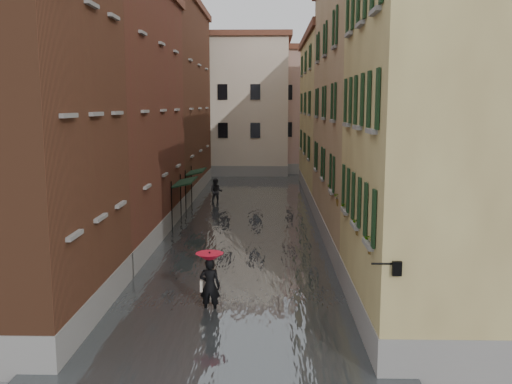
# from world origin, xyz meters

# --- Properties ---
(ground) EXTENTS (120.00, 120.00, 0.00)m
(ground) POSITION_xyz_m (0.00, 0.00, 0.00)
(ground) COLOR #565759
(ground) RESTS_ON ground
(floodwater) EXTENTS (10.00, 60.00, 0.20)m
(floodwater) POSITION_xyz_m (0.00, 13.00, 0.10)
(floodwater) COLOR #4F5558
(floodwater) RESTS_ON ground
(building_left_mid) EXTENTS (6.00, 14.00, 12.50)m
(building_left_mid) POSITION_xyz_m (-7.00, 9.00, 6.25)
(building_left_mid) COLOR #57251B
(building_left_mid) RESTS_ON ground
(building_left_far) EXTENTS (6.00, 16.00, 14.00)m
(building_left_far) POSITION_xyz_m (-7.00, 24.00, 7.00)
(building_left_far) COLOR brown
(building_left_far) RESTS_ON ground
(building_right_near) EXTENTS (6.00, 8.00, 11.50)m
(building_right_near) POSITION_xyz_m (7.00, -2.00, 5.75)
(building_right_near) COLOR #95814D
(building_right_near) RESTS_ON ground
(building_right_mid) EXTENTS (6.00, 14.00, 13.00)m
(building_right_mid) POSITION_xyz_m (7.00, 9.00, 6.50)
(building_right_mid) COLOR tan
(building_right_mid) RESTS_ON ground
(building_right_far) EXTENTS (6.00, 16.00, 11.50)m
(building_right_far) POSITION_xyz_m (7.00, 24.00, 5.75)
(building_right_far) COLOR #95814D
(building_right_far) RESTS_ON ground
(building_end_cream) EXTENTS (12.00, 9.00, 13.00)m
(building_end_cream) POSITION_xyz_m (-3.00, 38.00, 6.50)
(building_end_cream) COLOR beige
(building_end_cream) RESTS_ON ground
(building_end_pink) EXTENTS (10.00, 9.00, 12.00)m
(building_end_pink) POSITION_xyz_m (6.00, 40.00, 6.00)
(building_end_pink) COLOR #AA7D77
(building_end_pink) RESTS_ON ground
(awning_near) EXTENTS (1.09, 3.20, 2.80)m
(awning_near) POSITION_xyz_m (-3.48, 12.40, 2.47)
(awning_near) COLOR black
(awning_near) RESTS_ON ground
(awning_far) EXTENTS (1.09, 2.81, 2.80)m
(awning_far) POSITION_xyz_m (-3.49, 17.32, 2.46)
(awning_far) COLOR black
(awning_far) RESTS_ON ground
(wall_lantern) EXTENTS (0.71, 0.22, 0.35)m
(wall_lantern) POSITION_xyz_m (4.33, -6.00, 3.01)
(wall_lantern) COLOR black
(wall_lantern) RESTS_ON ground
(window_planters) EXTENTS (0.59, 10.72, 0.84)m
(window_planters) POSITION_xyz_m (4.12, 0.51, 3.51)
(window_planters) COLOR brown
(window_planters) RESTS_ON ground
(pedestrian_main) EXTENTS (0.94, 0.94, 2.06)m
(pedestrian_main) POSITION_xyz_m (-0.65, -1.22, 1.23)
(pedestrian_main) COLOR black
(pedestrian_main) RESTS_ON ground
(pedestrian_far) EXTENTS (0.90, 0.70, 1.83)m
(pedestrian_far) POSITION_xyz_m (-2.36, 19.49, 0.91)
(pedestrian_far) COLOR black
(pedestrian_far) RESTS_ON ground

